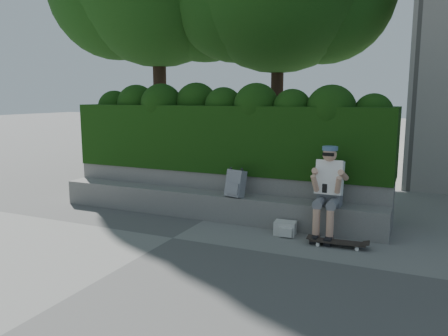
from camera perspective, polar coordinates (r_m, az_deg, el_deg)
The scene contains 8 objects.
ground at distance 6.72m, azimuth -6.71°, elevation -9.07°, with size 80.00×80.00×0.00m, color slate.
bench_ledge at distance 7.71m, azimuth -1.95°, elevation -4.85°, with size 6.00×0.45×0.45m, color gray.
planter_wall at distance 8.09m, azimuth -0.48°, elevation -3.07°, with size 6.00×0.50×0.75m, color gray.
hedge at distance 8.14m, azimuth 0.18°, elevation 3.96°, with size 6.00×1.00×1.20m, color black.
person at distance 6.77m, azimuth 13.48°, elevation -2.53°, with size 0.40×0.76×1.38m.
skateboard at distance 6.49m, azimuth 14.62°, elevation -9.37°, with size 0.78×0.25×0.08m.
backpack_plaid at distance 7.30m, azimuth 1.53°, elevation -2.03°, with size 0.31×0.16×0.45m, color #A1A2A6.
backpack_ground at distance 6.86m, azimuth 8.01°, elevation -7.78°, with size 0.33×0.23×0.21m, color silver.
Camera 1 is at (3.31, -5.45, 2.12)m, focal length 35.00 mm.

